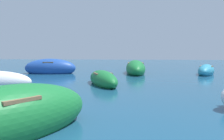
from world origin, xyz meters
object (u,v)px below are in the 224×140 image
at_px(moored_boat_1, 103,80).
at_px(moored_boat_2, 136,69).
at_px(moored_boat_3, 10,117).
at_px(moored_boat_5, 206,71).
at_px(moored_boat_8, 50,68).

height_order(moored_boat_1, moored_boat_2, moored_boat_2).
relative_size(moored_boat_3, moored_boat_5, 1.29).
height_order(moored_boat_1, moored_boat_5, moored_boat_5).
height_order(moored_boat_3, moored_boat_5, moored_boat_3).
xyz_separation_m(moored_boat_1, moored_boat_2, (1.96, 6.29, 0.10)).
xyz_separation_m(moored_boat_2, moored_boat_5, (5.55, -0.42, -0.10)).
distance_m(moored_boat_1, moored_boat_2, 6.59).
xyz_separation_m(moored_boat_3, moored_boat_5, (8.75, 13.53, -0.13)).
bearing_deg(moored_boat_3, moored_boat_5, 2.57).
distance_m(moored_boat_1, moored_boat_5, 9.53).
relative_size(moored_boat_1, moored_boat_2, 0.78).
xyz_separation_m(moored_boat_2, moored_boat_3, (-3.21, -13.96, 0.03)).
relative_size(moored_boat_1, moored_boat_5, 1.11).
relative_size(moored_boat_1, moored_boat_8, 0.89).
height_order(moored_boat_5, moored_boat_8, moored_boat_8).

